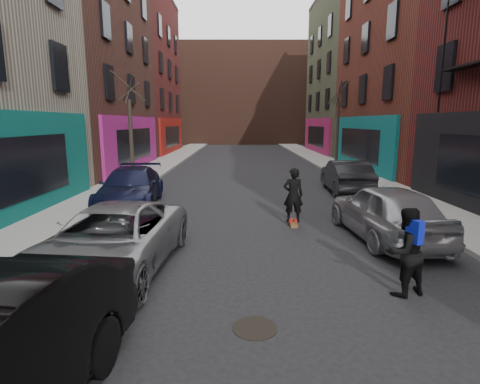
{
  "coord_description": "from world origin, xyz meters",
  "views": [
    {
      "loc": [
        -0.52,
        -1.84,
        3.14
      ],
      "look_at": [
        -0.5,
        6.39,
        1.6
      ],
      "focal_mm": 28.0,
      "sensor_mm": 36.0,
      "label": 1
    }
  ],
  "objects_px": {
    "parked_right_end": "(346,176)",
    "skateboard": "(292,223)",
    "parked_right_far": "(386,211)",
    "pedestrian": "(405,251)",
    "tree_right_far": "(338,116)",
    "manhole": "(255,328)",
    "tree_left_far": "(130,117)",
    "parked_left_end": "(131,187)",
    "skateboarder": "(293,195)",
    "parked_left_far": "(112,240)"
  },
  "relations": [
    {
      "from": "parked_right_end",
      "to": "manhole",
      "type": "relative_size",
      "value": 6.36
    },
    {
      "from": "tree_right_far",
      "to": "pedestrian",
      "type": "relative_size",
      "value": 4.14
    },
    {
      "from": "tree_left_far",
      "to": "skateboarder",
      "type": "relative_size",
      "value": 3.87
    },
    {
      "from": "parked_left_far",
      "to": "parked_left_end",
      "type": "distance_m",
      "value": 6.48
    },
    {
      "from": "tree_left_far",
      "to": "pedestrian",
      "type": "distance_m",
      "value": 16.16
    },
    {
      "from": "parked_right_end",
      "to": "parked_right_far",
      "type": "bearing_deg",
      "value": 85.83
    },
    {
      "from": "pedestrian",
      "to": "parked_left_far",
      "type": "bearing_deg",
      "value": -29.72
    },
    {
      "from": "tree_left_far",
      "to": "manhole",
      "type": "xyz_separation_m",
      "value": [
        5.92,
        -14.54,
        -3.37
      ]
    },
    {
      "from": "tree_left_far",
      "to": "parked_left_end",
      "type": "xyz_separation_m",
      "value": [
        1.6,
        -5.99,
        -2.66
      ]
    },
    {
      "from": "tree_left_far",
      "to": "tree_right_far",
      "type": "xyz_separation_m",
      "value": [
        12.4,
        6.0,
        0.15
      ]
    },
    {
      "from": "tree_left_far",
      "to": "parked_right_end",
      "type": "xyz_separation_m",
      "value": [
        10.48,
        -3.2,
        -2.65
      ]
    },
    {
      "from": "pedestrian",
      "to": "manhole",
      "type": "relative_size",
      "value": 2.35
    },
    {
      "from": "parked_left_far",
      "to": "parked_right_far",
      "type": "bearing_deg",
      "value": 23.55
    },
    {
      "from": "pedestrian",
      "to": "manhole",
      "type": "distance_m",
      "value": 3.12
    },
    {
      "from": "parked_left_far",
      "to": "parked_right_end",
      "type": "bearing_deg",
      "value": 55.04
    },
    {
      "from": "skateboarder",
      "to": "pedestrian",
      "type": "distance_m",
      "value": 4.96
    },
    {
      "from": "tree_right_far",
      "to": "parked_right_end",
      "type": "distance_m",
      "value": 9.8
    },
    {
      "from": "parked_left_far",
      "to": "parked_right_far",
      "type": "height_order",
      "value": "parked_right_far"
    },
    {
      "from": "parked_right_far",
      "to": "pedestrian",
      "type": "xyz_separation_m",
      "value": [
        -0.94,
        -3.37,
        0.06
      ]
    },
    {
      "from": "parked_right_far",
      "to": "pedestrian",
      "type": "bearing_deg",
      "value": 69.95
    },
    {
      "from": "tree_right_far",
      "to": "manhole",
      "type": "xyz_separation_m",
      "value": [
        -6.48,
        -20.54,
        -3.52
      ]
    },
    {
      "from": "tree_right_far",
      "to": "skateboard",
      "type": "relative_size",
      "value": 8.5
    },
    {
      "from": "tree_left_far",
      "to": "pedestrian",
      "type": "bearing_deg",
      "value": -56.98
    },
    {
      "from": "parked_left_far",
      "to": "skateboarder",
      "type": "bearing_deg",
      "value": 44.97
    },
    {
      "from": "parked_left_end",
      "to": "parked_right_far",
      "type": "xyz_separation_m",
      "value": [
        8.04,
        -4.02,
        0.05
      ]
    },
    {
      "from": "tree_left_far",
      "to": "parked_right_end",
      "type": "bearing_deg",
      "value": -16.97
    },
    {
      "from": "tree_right_far",
      "to": "parked_right_far",
      "type": "bearing_deg",
      "value": -99.79
    },
    {
      "from": "tree_right_far",
      "to": "parked_right_end",
      "type": "xyz_separation_m",
      "value": [
        -1.92,
        -9.2,
        -2.8
      ]
    },
    {
      "from": "manhole",
      "to": "tree_left_far",
      "type": "bearing_deg",
      "value": 112.15
    },
    {
      "from": "tree_left_far",
      "to": "parked_left_far",
      "type": "distance_m",
      "value": 12.95
    },
    {
      "from": "parked_left_end",
      "to": "parked_right_far",
      "type": "height_order",
      "value": "parked_right_far"
    },
    {
      "from": "parked_left_end",
      "to": "skateboarder",
      "type": "bearing_deg",
      "value": -29.56
    },
    {
      "from": "parked_left_end",
      "to": "skateboarder",
      "type": "relative_size",
      "value": 2.96
    },
    {
      "from": "parked_right_far",
      "to": "pedestrian",
      "type": "height_order",
      "value": "pedestrian"
    },
    {
      "from": "parked_right_end",
      "to": "manhole",
      "type": "distance_m",
      "value": 12.25
    },
    {
      "from": "parked_right_end",
      "to": "pedestrian",
      "type": "height_order",
      "value": "pedestrian"
    },
    {
      "from": "tree_left_far",
      "to": "manhole",
      "type": "bearing_deg",
      "value": -67.85
    },
    {
      "from": "manhole",
      "to": "parked_right_far",
      "type": "bearing_deg",
      "value": 50.6
    },
    {
      "from": "parked_left_far",
      "to": "skateboard",
      "type": "distance_m",
      "value": 5.74
    },
    {
      "from": "tree_right_far",
      "to": "skateboard",
      "type": "height_order",
      "value": "tree_right_far"
    },
    {
      "from": "parked_left_far",
      "to": "parked_right_end",
      "type": "distance_m",
      "value": 11.79
    },
    {
      "from": "parked_left_far",
      "to": "skateboarder",
      "type": "xyz_separation_m",
      "value": [
        4.34,
        3.71,
        0.24
      ]
    },
    {
      "from": "parked_right_end",
      "to": "skateboard",
      "type": "height_order",
      "value": "parked_right_end"
    },
    {
      "from": "parked_right_far",
      "to": "pedestrian",
      "type": "relative_size",
      "value": 2.75
    },
    {
      "from": "parked_left_end",
      "to": "parked_right_far",
      "type": "bearing_deg",
      "value": -31.64
    },
    {
      "from": "parked_left_end",
      "to": "tree_left_far",
      "type": "bearing_deg",
      "value": 99.92
    },
    {
      "from": "parked_left_end",
      "to": "parked_right_end",
      "type": "xyz_separation_m",
      "value": [
        8.88,
        2.79,
        0.01
      ]
    },
    {
      "from": "parked_right_end",
      "to": "skateboard",
      "type": "relative_size",
      "value": 5.57
    },
    {
      "from": "parked_left_end",
      "to": "tree_right_far",
      "type": "bearing_deg",
      "value": 42.94
    },
    {
      "from": "parked_right_far",
      "to": "skateboarder",
      "type": "relative_size",
      "value": 2.69
    }
  ]
}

